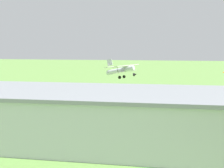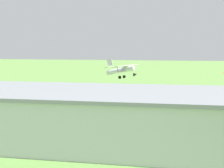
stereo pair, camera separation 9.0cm
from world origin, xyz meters
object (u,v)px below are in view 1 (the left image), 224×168
hangar (76,115)px  biplane (122,70)px  person_beside_truck (31,103)px  person_walking_on_apron (218,114)px

hangar → biplane: (1.28, -31.85, 2.67)m
biplane → person_beside_truck: size_ratio=6.06×
person_walking_on_apron → hangar: bearing=40.6°
biplane → person_beside_truck: biplane is taller
person_beside_truck → biplane: bearing=-128.1°
biplane → hangar: bearing=92.3°
person_walking_on_apron → biplane: bearing=-47.2°
person_walking_on_apron → person_beside_truck: bearing=-5.3°
hangar → person_walking_on_apron: 20.81m
hangar → person_beside_truck: bearing=-50.2°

